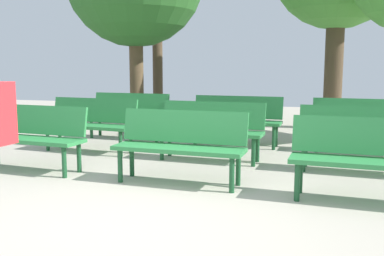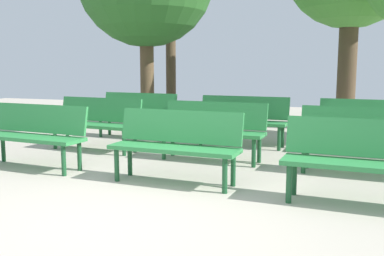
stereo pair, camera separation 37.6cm
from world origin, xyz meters
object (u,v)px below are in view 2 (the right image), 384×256
bench_r0_c2 (363,157)px  bench_r1_c0 (96,120)px  bench_r2_c0 (137,112)px  bench_r1_c2 (362,136)px  bench_r2_c2 (370,123)px  bench_r2_c1 (242,118)px  bench_r1_c1 (213,127)px  bench_r0_c1 (176,142)px  bench_r0_c0 (34,132)px

bench_r0_c2 → bench_r1_c0: (-4.16, 1.66, 0.00)m
bench_r0_c2 → bench_r2_c0: (-4.10, 3.05, 0.00)m
bench_r0_c2 → bench_r1_c2: (0.01, 1.36, 0.00)m
bench_r0_c2 → bench_r2_c2: bearing=89.4°
bench_r1_c0 → bench_r2_c1: 2.53m
bench_r2_c0 → bench_r2_c2: bearing=-0.5°
bench_r2_c2 → bench_r0_c2: bearing=-90.4°
bench_r1_c0 → bench_r2_c0: (0.06, 1.39, 0.00)m
bench_r1_c2 → bench_r2_c0: same height
bench_r1_c1 → bench_r2_c1: size_ratio=1.00×
bench_r1_c0 → bench_r1_c1: bearing=1.6°
bench_r1_c0 → bench_r1_c1: 2.09m
bench_r2_c0 → bench_r0_c1: bearing=-52.4°
bench_r2_c1 → bench_r1_c0: bearing=-149.8°
bench_r0_c0 → bench_r0_c2: bearing=0.9°
bench_r0_c1 → bench_r1_c2: bearing=31.6°
bench_r0_c0 → bench_r2_c1: bearing=52.3°
bench_r0_c1 → bench_r1_c0: size_ratio=0.99×
bench_r0_c0 → bench_r1_c1: same height
bench_r0_c0 → bench_r1_c1: 2.55m
bench_r0_c0 → bench_r2_c2: same height
bench_r0_c2 → bench_r0_c0: bearing=179.5°
bench_r2_c0 → bench_r2_c2: size_ratio=1.00×
bench_r1_c0 → bench_r1_c2: size_ratio=1.01×
bench_r0_c0 → bench_r0_c1: 2.17m
bench_r1_c0 → bench_r2_c2: same height
bench_r1_c1 → bench_r2_c2: bearing=31.8°
bench_r1_c2 → bench_r2_c2: 1.44m
bench_r0_c1 → bench_r1_c1: 1.37m
bench_r2_c0 → bench_r2_c1: (2.17, -0.19, 0.00)m
bench_r0_c2 → bench_r1_c0: size_ratio=0.99×
bench_r0_c0 → bench_r2_c0: size_ratio=1.01×
bench_r0_c1 → bench_r2_c0: size_ratio=1.00×
bench_r0_c1 → bench_r0_c0: bearing=-179.6°
bench_r1_c0 → bench_r1_c2: 4.18m
bench_r1_c1 → bench_r1_c0: bearing=179.3°
bench_r2_c2 → bench_r1_c1: bearing=-147.9°
bench_r1_c1 → bench_r1_c2: (2.09, -0.18, 0.00)m
bench_r0_c1 → bench_r2_c0: 3.50m
bench_r1_c0 → bench_r2_c1: (2.23, 1.20, 0.00)m
bench_r1_c2 → bench_r1_c1: bearing=178.1°
bench_r0_c1 → bench_r0_c2: 2.13m
bench_r0_c2 → bench_r1_c0: bearing=161.1°
bench_r2_c0 → bench_r2_c2: (4.27, -0.26, 0.00)m
bench_r1_c0 → bench_r2_c0: bearing=92.7°
bench_r1_c1 → bench_r2_c1: 1.33m
bench_r0_c2 → bench_r2_c1: size_ratio=1.00×
bench_r2_c1 → bench_r2_c0: bearing=176.9°
bench_r0_c1 → bench_r2_c0: bearing=127.1°
bench_r1_c1 → bench_r1_c2: bearing=-2.2°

